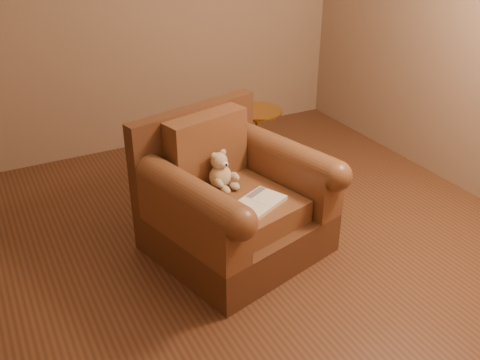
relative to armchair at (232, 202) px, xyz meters
name	(u,v)px	position (x,y,z in m)	size (l,w,h in m)	color
floor	(235,264)	(-0.07, -0.18, -0.33)	(4.00, 4.00, 0.00)	#54311C
armchair	(232,202)	(0.00, 0.00, 0.00)	(1.14, 1.10, 0.85)	#502F1A
teddy_bear	(222,174)	(-0.03, 0.07, 0.17)	(0.17, 0.20, 0.24)	tan
guidebook	(257,204)	(0.05, -0.23, 0.09)	(0.39, 0.32, 0.03)	beige
side_table	(257,140)	(0.64, 0.82, -0.04)	(0.39, 0.39, 0.54)	gold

